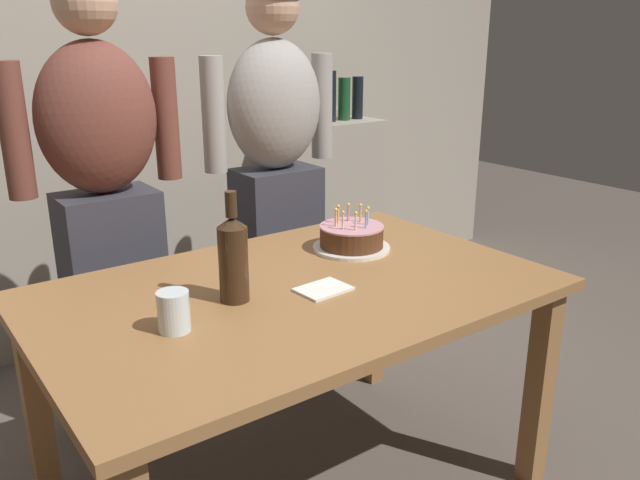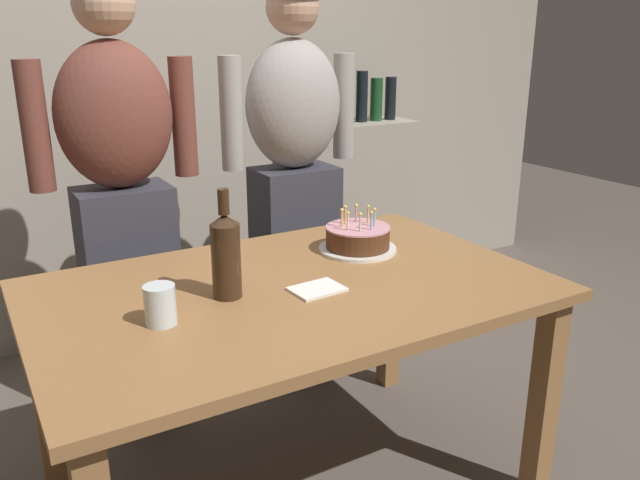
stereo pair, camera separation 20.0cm
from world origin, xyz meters
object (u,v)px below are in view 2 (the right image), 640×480
(napkin_stack, at_px, (317,289))
(person_woman_cardigan, at_px, (294,178))
(person_man_bearded, at_px, (123,200))
(water_glass_near, at_px, (160,305))
(wine_bottle, at_px, (226,254))
(birthday_cake, at_px, (358,239))

(napkin_stack, height_order, person_woman_cardigan, person_woman_cardigan)
(person_man_bearded, height_order, person_woman_cardigan, same)
(water_glass_near, bearing_deg, person_woman_cardigan, 44.63)
(water_glass_near, relative_size, person_woman_cardigan, 0.06)
(wine_bottle, xyz_separation_m, napkin_stack, (0.24, -0.09, -0.12))
(water_glass_near, xyz_separation_m, person_woman_cardigan, (0.83, 0.82, 0.08))
(water_glass_near, height_order, person_woman_cardigan, person_woman_cardigan)
(birthday_cake, height_order, water_glass_near, birthday_cake)
(water_glass_near, xyz_separation_m, wine_bottle, (0.22, 0.08, 0.08))
(birthday_cake, distance_m, napkin_stack, 0.39)
(wine_bottle, height_order, person_woman_cardigan, person_woman_cardigan)
(wine_bottle, height_order, napkin_stack, wine_bottle)
(water_glass_near, relative_size, napkin_stack, 0.70)
(wine_bottle, bearing_deg, napkin_stack, -20.50)
(birthday_cake, xyz_separation_m, person_man_bearded, (-0.64, 0.59, 0.09))
(birthday_cake, height_order, napkin_stack, birthday_cake)
(water_glass_near, height_order, napkin_stack, water_glass_near)
(wine_bottle, xyz_separation_m, person_woman_cardigan, (0.61, 0.74, 0.01))
(napkin_stack, xyz_separation_m, person_man_bearded, (-0.34, 0.83, 0.13))
(person_man_bearded, bearing_deg, water_glass_near, 81.91)
(napkin_stack, distance_m, person_woman_cardigan, 0.92)
(person_woman_cardigan, bearing_deg, wine_bottle, 50.35)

